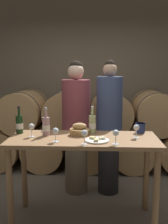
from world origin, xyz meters
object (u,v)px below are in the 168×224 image
object	(u,v)px
wine_bottle_rose	(46,126)
wine_glass_far_right	(136,128)
person_left	(76,127)
wine_glass_far_left	(32,127)
person_right	(109,127)
wine_glass_right	(116,134)
wine_bottle_white	(92,124)
wine_glass_center	(84,134)
cheese_plate	(97,140)
tasting_table	(83,151)
blue_crock	(140,127)
bread_basket	(79,130)
wine_glass_left	(56,132)
wine_bottle_red	(19,124)

from	to	relation	value
wine_bottle_rose	wine_glass_far_right	size ratio (longest dim) A/B	2.12
person_left	wine_glass_far_left	bearing A→B (deg)	-121.15
person_right	wine_glass_right	bearing A→B (deg)	-88.89
person_left	wine_bottle_white	xyz separation A→B (m)	(0.22, -0.48, 0.15)
wine_glass_right	wine_glass_far_right	world-z (taller)	same
person_left	wine_glass_center	world-z (taller)	person_left
wine_glass_center	wine_glass_right	world-z (taller)	same
wine_bottle_rose	cheese_plate	distance (m)	0.59
tasting_table	wine_bottle_rose	size ratio (longest dim) A/B	5.13
cheese_plate	wine_glass_far_right	distance (m)	0.44
wine_glass_far_left	person_left	bearing A→B (deg)	58.85
blue_crock	bread_basket	distance (m)	0.69
person_right	blue_crock	size ratio (longest dim) A/B	15.75
wine_bottle_rose	wine_glass_left	size ratio (longest dim) A/B	2.12
wine_glass_center	wine_bottle_white	bearing A→B (deg)	81.74
wine_bottle_rose	blue_crock	size ratio (longest dim) A/B	2.72
wine_bottle_rose	wine_glass_far_left	size ratio (longest dim) A/B	2.12
wine_bottle_white	wine_glass_far_left	size ratio (longest dim) A/B	2.10
wine_glass_far_left	wine_bottle_red	bearing A→B (deg)	139.65
wine_glass_far_left	person_right	bearing A→B (deg)	39.05
tasting_table	wine_bottle_red	bearing A→B (deg)	167.75
wine_bottle_white	blue_crock	world-z (taller)	wine_bottle_white
wine_glass_left	wine_glass_right	bearing A→B (deg)	-5.65
person_right	wine_bottle_red	distance (m)	1.16
wine_bottle_red	wine_glass_center	size ratio (longest dim) A/B	2.13
wine_bottle_white	wine_glass_left	xyz separation A→B (m)	(-0.35, -0.39, 0.00)
wine_bottle_rose	wine_glass_center	bearing A→B (deg)	-36.90
wine_bottle_rose	wine_glass_far_right	distance (m)	0.95
wine_bottle_white	wine_glass_far_left	xyz separation A→B (m)	(-0.63, -0.21, 0.00)
wine_glass_far_right	person_right	bearing A→B (deg)	110.05
wine_bottle_white	wine_glass_center	size ratio (longest dim) A/B	2.10
wine_glass_far_left	wine_glass_center	distance (m)	0.62
bread_basket	wine_glass_center	xyz separation A→B (m)	(0.07, -0.36, 0.05)
wine_bottle_rose	wine_glass_center	world-z (taller)	wine_bottle_rose
person_left	wine_glass_center	distance (m)	0.97
bread_basket	cheese_plate	distance (m)	0.31
wine_glass_far_left	wine_glass_center	size ratio (longest dim) A/B	1.00
wine_bottle_white	wine_glass_far_left	distance (m)	0.67
wine_bottle_red	wine_glass_center	xyz separation A→B (m)	(0.74, -0.40, 0.00)
person_right	wine_glass_far_right	bearing A→B (deg)	-69.95
bread_basket	cheese_plate	size ratio (longest dim) A/B	0.86
blue_crock	wine_bottle_rose	bearing A→B (deg)	-170.80
bread_basket	wine_glass_right	distance (m)	0.51
person_left	blue_crock	bearing A→B (deg)	-30.99
blue_crock	wine_glass_left	bearing A→B (deg)	-155.05
tasting_table	cheese_plate	size ratio (longest dim) A/B	6.33
cheese_plate	wine_glass_far_left	xyz separation A→B (m)	(-0.69, 0.13, 0.09)
tasting_table	blue_crock	bearing A→B (deg)	21.08
tasting_table	wine_glass_far_right	size ratio (longest dim) A/B	10.88
wine_glass_left	wine_bottle_rose	bearing A→B (deg)	119.71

